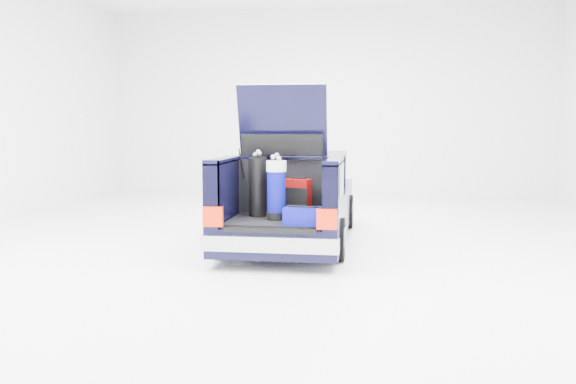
% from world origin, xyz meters
% --- Properties ---
extents(ground, '(14.00, 14.00, 0.00)m').
position_xyz_m(ground, '(0.00, 0.00, 0.00)').
color(ground, white).
rests_on(ground, ground).
extents(car, '(1.87, 4.65, 2.47)m').
position_xyz_m(car, '(-0.00, 0.11, 0.67)').
color(car, black).
rests_on(car, ground).
extents(red_suitcase, '(0.38, 0.30, 0.56)m').
position_xyz_m(red_suitcase, '(0.24, -1.13, 0.86)').
color(red_suitcase, '#6A0403').
rests_on(red_suitcase, car).
extents(black_golf_bag, '(0.33, 0.36, 0.94)m').
position_xyz_m(black_golf_bag, '(-0.32, -1.25, 1.03)').
color(black_golf_bag, black).
rests_on(black_golf_bag, car).
extents(blue_golf_bag, '(0.35, 0.35, 0.92)m').
position_xyz_m(blue_golf_bag, '(-0.01, -1.52, 1.02)').
color(blue_golf_bag, black).
rests_on(blue_golf_bag, car).
extents(blue_duffel, '(0.51, 0.36, 0.25)m').
position_xyz_m(blue_duffel, '(0.41, -1.90, 0.72)').
color(blue_duffel, '#050572').
rests_on(blue_duffel, car).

